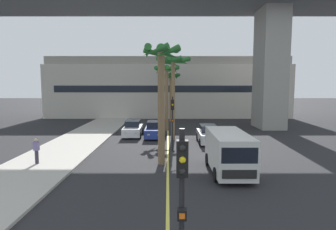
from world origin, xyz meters
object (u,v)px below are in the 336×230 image
(traffic_light_median_far, at_px, (173,116))
(palm_tree_far_median, at_px, (171,80))
(car_queue_third, at_px, (209,135))
(palm_tree_near_median, at_px, (162,74))
(pedestrian_near_crosswalk, at_px, (37,150))
(delivery_van, at_px, (229,151))
(palm_tree_mid_median, at_px, (173,71))
(car_queue_second, at_px, (155,130))
(traffic_light_median_near, at_px, (182,199))
(car_queue_front, at_px, (133,129))
(palm_tree_farthest_median, at_px, (167,78))

(traffic_light_median_far, height_order, palm_tree_far_median, palm_tree_far_median)
(car_queue_third, relative_size, palm_tree_near_median, 0.54)
(traffic_light_median_far, distance_m, pedestrian_near_crosswalk, 9.58)
(delivery_van, height_order, pedestrian_near_crosswalk, delivery_van)
(palm_tree_mid_median, bearing_deg, delivery_van, -73.14)
(traffic_light_median_far, xyz_separation_m, palm_tree_far_median, (0.04, 18.22, 2.95))
(car_queue_second, xyz_separation_m, car_queue_third, (4.87, -2.59, 0.00))
(traffic_light_median_near, relative_size, palm_tree_far_median, 0.62)
(car_queue_second, bearing_deg, palm_tree_far_median, 82.10)
(pedestrian_near_crosswalk, bearing_deg, car_queue_front, 65.60)
(palm_tree_mid_median, xyz_separation_m, palm_tree_farthest_median, (-0.60, 5.38, -0.54))
(palm_tree_farthest_median, bearing_deg, palm_tree_near_median, -91.14)
(palm_tree_far_median, bearing_deg, palm_tree_farthest_median, -93.65)
(traffic_light_median_far, bearing_deg, palm_tree_near_median, -102.38)
(palm_tree_far_median, xyz_separation_m, palm_tree_farthest_median, (-0.51, -8.07, 0.12))
(car_queue_front, distance_m, delivery_van, 13.82)
(car_queue_second, distance_m, traffic_light_median_near, 21.82)
(traffic_light_median_near, distance_m, palm_tree_far_median, 34.02)
(delivery_van, xyz_separation_m, pedestrian_near_crosswalk, (-11.75, 1.40, -0.29))
(traffic_light_median_far, bearing_deg, car_queue_second, 105.50)
(car_queue_second, relative_size, car_queue_third, 1.00)
(palm_tree_near_median, bearing_deg, car_queue_third, 59.88)
(car_queue_second, height_order, car_queue_third, same)
(traffic_light_median_near, relative_size, pedestrian_near_crosswalk, 2.59)
(delivery_van, bearing_deg, palm_tree_mid_median, 106.86)
(car_queue_third, xyz_separation_m, traffic_light_median_near, (-3.25, -19.08, 1.99))
(pedestrian_near_crosswalk, bearing_deg, traffic_light_median_near, -54.13)
(car_queue_front, distance_m, traffic_light_median_far, 7.94)
(delivery_van, bearing_deg, palm_tree_far_median, 97.56)
(palm_tree_near_median, bearing_deg, palm_tree_mid_median, 83.95)
(car_queue_second, distance_m, palm_tree_farthest_median, 6.66)
(palm_tree_near_median, bearing_deg, pedestrian_near_crosswalk, -176.80)
(traffic_light_median_near, xyz_separation_m, palm_tree_far_median, (0.08, 33.89, 2.95))
(car_queue_second, height_order, palm_tree_mid_median, palm_tree_mid_median)
(traffic_light_median_near, bearing_deg, palm_tree_far_median, 89.86)
(palm_tree_mid_median, bearing_deg, car_queue_front, 154.24)
(traffic_light_median_far, bearing_deg, delivery_van, -59.02)
(delivery_van, bearing_deg, palm_tree_farthest_median, 103.27)
(palm_tree_near_median, xyz_separation_m, palm_tree_mid_median, (0.87, 8.18, 0.60))
(car_queue_third, distance_m, delivery_van, 8.67)
(car_queue_third, bearing_deg, palm_tree_far_median, 102.07)
(traffic_light_median_near, bearing_deg, pedestrian_near_crosswalk, 125.87)
(delivery_van, distance_m, palm_tree_near_median, 6.19)
(traffic_light_median_near, distance_m, pedestrian_near_crosswalk, 14.69)
(car_queue_third, xyz_separation_m, palm_tree_mid_median, (-3.09, 1.36, 5.61))
(car_queue_second, distance_m, car_queue_third, 5.51)
(car_queue_second, relative_size, palm_tree_far_median, 0.61)
(palm_tree_near_median, relative_size, palm_tree_far_median, 1.13)
(car_queue_front, distance_m, palm_tree_mid_median, 7.11)
(car_queue_third, relative_size, palm_tree_farthest_median, 0.57)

